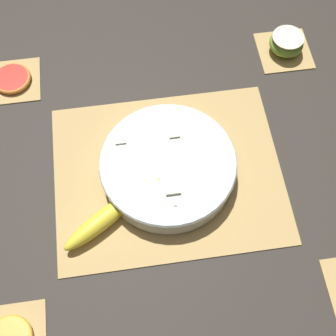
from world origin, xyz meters
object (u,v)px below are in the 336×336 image
(fruit_salad_bowl, at_px, (168,166))
(whole_banana, at_px, (102,220))
(grapefruit_slice, at_px, (12,79))
(apple_half, at_px, (286,43))

(fruit_salad_bowl, relative_size, whole_banana, 1.66)
(fruit_salad_bowl, bearing_deg, grapefruit_slice, -41.60)
(fruit_salad_bowl, bearing_deg, whole_banana, 33.33)
(fruit_salad_bowl, distance_m, apple_half, 0.44)
(fruit_salad_bowl, distance_m, whole_banana, 0.17)
(whole_banana, bearing_deg, apple_half, -140.83)
(apple_half, bearing_deg, grapefruit_slice, 0.00)
(fruit_salad_bowl, relative_size, grapefruit_slice, 3.21)
(apple_half, height_order, grapefruit_slice, apple_half)
(fruit_salad_bowl, height_order, apple_half, fruit_salad_bowl)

